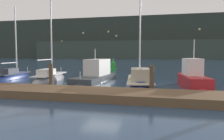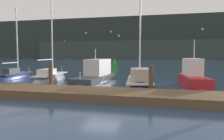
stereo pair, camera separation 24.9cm
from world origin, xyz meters
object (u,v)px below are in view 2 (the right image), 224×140
Objects in this scene: sailboat_berth_4 at (140,84)px; channel_buoy at (115,66)px; sailboat_berth_1 at (16,78)px; motorboat_berth_5 at (193,82)px; motorboat_berth_3 at (96,77)px; sailboat_berth_2 at (50,80)px.

sailboat_berth_4 is 7.11× the size of channel_buoy.
sailboat_berth_1 is 0.64× the size of sailboat_berth_4.
channel_buoy is at bearing 121.74° from motorboat_berth_5.
sailboat_berth_1 is 1.10× the size of motorboat_berth_3.
sailboat_berth_1 is at bearing 175.74° from motorboat_berth_5.
sailboat_berth_1 reaches higher than motorboat_berth_3.
motorboat_berth_3 is at bearing 156.72° from sailboat_berth_4.
sailboat_berth_4 reaches higher than sailboat_berth_1.
sailboat_berth_2 reaches higher than motorboat_berth_3.
sailboat_berth_1 is 1.45× the size of motorboat_berth_5.
sailboat_berth_4 is at bearing -7.37° from sailboat_berth_2.
sailboat_berth_4 is 17.53m from channel_buoy.
channel_buoy is (-9.99, 16.16, 0.24)m from motorboat_berth_5.
motorboat_berth_3 is 14.75m from channel_buoy.
sailboat_berth_4 is (4.25, -1.83, -0.22)m from motorboat_berth_3.
sailboat_berth_4 reaches higher than motorboat_berth_3.
sailboat_berth_4 is (8.42, -1.09, 0.05)m from sailboat_berth_2.
channel_buoy is (-5.99, 16.47, 0.47)m from sailboat_berth_4.
sailboat_berth_4 is 2.26× the size of motorboat_berth_5.
channel_buoy is at bearing 66.23° from sailboat_berth_1.
motorboat_berth_3 is (8.31, 0.28, 0.26)m from sailboat_berth_1.
sailboat_berth_1 is at bearing 173.65° from sailboat_berth_2.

